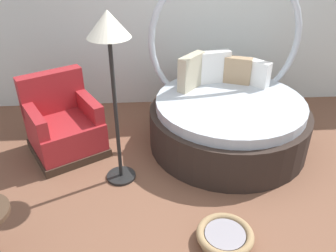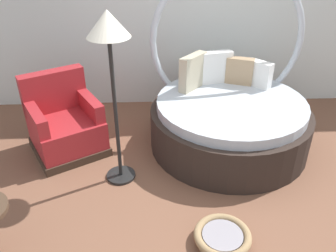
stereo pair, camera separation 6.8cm
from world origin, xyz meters
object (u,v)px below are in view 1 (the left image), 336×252
round_daybed (228,112)px  red_armchair (64,126)px  pet_basket (225,237)px  floor_lamp (110,43)px

round_daybed → red_armchair: round_daybed is taller
pet_basket → floor_lamp: 2.00m
floor_lamp → round_daybed: bearing=27.1°
pet_basket → floor_lamp: bearing=134.5°
pet_basket → floor_lamp: (-0.96, 0.98, 1.46)m
round_daybed → pet_basket: round_daybed is taller
pet_basket → floor_lamp: floor_lamp is taller
red_armchair → pet_basket: (1.66, -1.58, -0.26)m
round_daybed → pet_basket: size_ratio=4.20×
pet_basket → floor_lamp: size_ratio=0.28×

